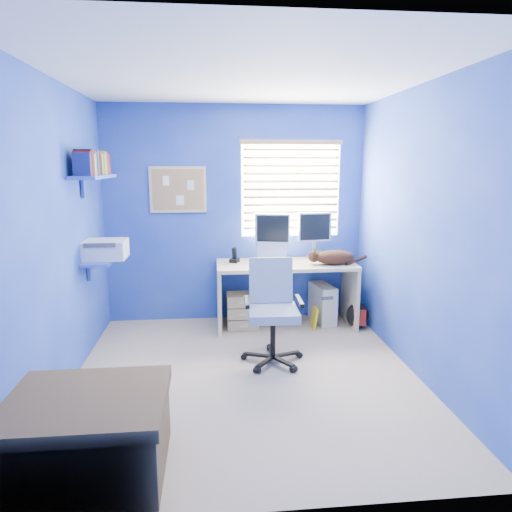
{
  "coord_description": "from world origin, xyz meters",
  "views": [
    {
      "loc": [
        -0.28,
        -3.71,
        1.84
      ],
      "look_at": [
        0.15,
        0.65,
        0.95
      ],
      "focal_mm": 32.0,
      "sensor_mm": 36.0,
      "label": 1
    }
  ],
  "objects": [
    {
      "name": "wall_left",
      "position": [
        -1.5,
        0.0,
        1.25
      ],
      "size": [
        0.01,
        3.2,
        2.5
      ],
      "primitive_type": "cube",
      "color": "#1B39AB",
      "rests_on": "ground"
    },
    {
      "name": "floor",
      "position": [
        0.0,
        0.0,
        0.0
      ],
      "size": [
        3.0,
        3.2,
        0.0
      ],
      "primitive_type": "cube",
      "color": "tan",
      "rests_on": "ground"
    },
    {
      "name": "drawer_boxes",
      "position": [
        0.05,
        1.23,
        0.2
      ],
      "size": [
        0.35,
        0.28,
        0.41
      ],
      "primitive_type": "cube",
      "color": "tan",
      "rests_on": "floor"
    },
    {
      "name": "mug",
      "position": [
        0.96,
        1.46,
        0.79
      ],
      "size": [
        0.1,
        0.09,
        0.1
      ],
      "primitive_type": "imported",
      "color": "#3C7839",
      "rests_on": "desk"
    },
    {
      "name": "window_blinds",
      "position": [
        0.65,
        1.57,
        1.55
      ],
      "size": [
        1.15,
        0.05,
        1.1
      ],
      "color": "white",
      "rests_on": "ground"
    },
    {
      "name": "bed_corner",
      "position": [
        -1.11,
        -1.17,
        0.25
      ],
      "size": [
        1.04,
        0.74,
        0.5
      ],
      "primitive_type": "cube",
      "color": "brown",
      "rests_on": "floor"
    },
    {
      "name": "tower_pc",
      "position": [
        1.01,
        1.34,
        0.23
      ],
      "size": [
        0.26,
        0.47,
        0.45
      ],
      "primitive_type": "cube",
      "rotation": [
        0.0,
        0.0,
        0.17
      ],
      "color": "beige",
      "rests_on": "floor"
    },
    {
      "name": "yellow_book",
      "position": [
        0.87,
        1.14,
        0.12
      ],
      "size": [
        0.03,
        0.17,
        0.24
      ],
      "primitive_type": "cube",
      "color": "yellow",
      "rests_on": "floor"
    },
    {
      "name": "desk",
      "position": [
        0.55,
        1.26,
        0.37
      ],
      "size": [
        1.55,
        0.65,
        0.74
      ],
      "primitive_type": "cube",
      "color": "tan",
      "rests_on": "floor"
    },
    {
      "name": "backpack",
      "position": [
        1.35,
        1.09,
        0.15
      ],
      "size": [
        0.3,
        0.26,
        0.3
      ],
      "primitive_type": "ellipsoid",
      "rotation": [
        0.0,
        0.0,
        -0.32
      ],
      "color": "black",
      "rests_on": "floor"
    },
    {
      "name": "laptop",
      "position": [
        0.37,
        1.21,
        0.85
      ],
      "size": [
        0.37,
        0.32,
        0.22
      ],
      "primitive_type": "cube",
      "rotation": [
        0.0,
        0.0,
        -0.2
      ],
      "color": "silver",
      "rests_on": "desk"
    },
    {
      "name": "corkboard",
      "position": [
        -0.65,
        1.58,
        1.55
      ],
      "size": [
        0.64,
        0.02,
        0.52
      ],
      "color": "tan",
      "rests_on": "ground"
    },
    {
      "name": "wall_front",
      "position": [
        0.0,
        -1.6,
        1.25
      ],
      "size": [
        3.0,
        0.01,
        2.5
      ],
      "primitive_type": "cube",
      "color": "#1B39AB",
      "rests_on": "ground"
    },
    {
      "name": "wall_back",
      "position": [
        0.0,
        1.6,
        1.25
      ],
      "size": [
        3.0,
        0.01,
        2.5
      ],
      "primitive_type": "cube",
      "color": "#1B39AB",
      "rests_on": "ground"
    },
    {
      "name": "cat",
      "position": [
        1.08,
        1.13,
        0.82
      ],
      "size": [
        0.45,
        0.25,
        0.16
      ],
      "primitive_type": "ellipsoid",
      "rotation": [
        0.0,
        0.0,
        -0.03
      ],
      "color": "black",
      "rests_on": "desk"
    },
    {
      "name": "monitor_left",
      "position": [
        0.42,
        1.44,
        1.01
      ],
      "size": [
        0.42,
        0.2,
        0.54
      ],
      "primitive_type": "cube",
      "rotation": [
        0.0,
        0.0,
        -0.21
      ],
      "color": "silver",
      "rests_on": "desk"
    },
    {
      "name": "cd_spindle",
      "position": [
        1.1,
        1.47,
        0.78
      ],
      "size": [
        0.13,
        0.13,
        0.07
      ],
      "primitive_type": "cylinder",
      "color": "silver",
      "rests_on": "desk"
    },
    {
      "name": "ceiling",
      "position": [
        0.0,
        0.0,
        2.5
      ],
      "size": [
        3.0,
        3.2,
        0.0
      ],
      "primitive_type": "cube",
      "color": "white",
      "rests_on": "wall_back"
    },
    {
      "name": "wall_shelves",
      "position": [
        -1.35,
        0.75,
        1.43
      ],
      "size": [
        0.42,
        0.9,
        1.05
      ],
      "color": "#3C55BA",
      "rests_on": "ground"
    },
    {
      "name": "office_chair",
      "position": [
        0.27,
        0.33,
        0.36
      ],
      "size": [
        0.57,
        0.57,
        0.96
      ],
      "color": "black",
      "rests_on": "floor"
    },
    {
      "name": "monitor_right",
      "position": [
        0.93,
        1.52,
        1.01
      ],
      "size": [
        0.41,
        0.17,
        0.54
      ],
      "primitive_type": "cube",
      "rotation": [
        0.0,
        0.0,
        0.13
      ],
      "color": "silver",
      "rests_on": "desk"
    },
    {
      "name": "phone",
      "position": [
        -0.03,
        1.35,
        0.82
      ],
      "size": [
        0.13,
        0.14,
        0.17
      ],
      "primitive_type": "cube",
      "rotation": [
        0.0,
        0.0,
        -0.42
      ],
      "color": "black",
      "rests_on": "desk"
    },
    {
      "name": "wall_right",
      "position": [
        1.5,
        0.0,
        1.25
      ],
      "size": [
        0.01,
        3.2,
        2.5
      ],
      "primitive_type": "cube",
      "color": "#1B39AB",
      "rests_on": "ground"
    }
  ]
}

